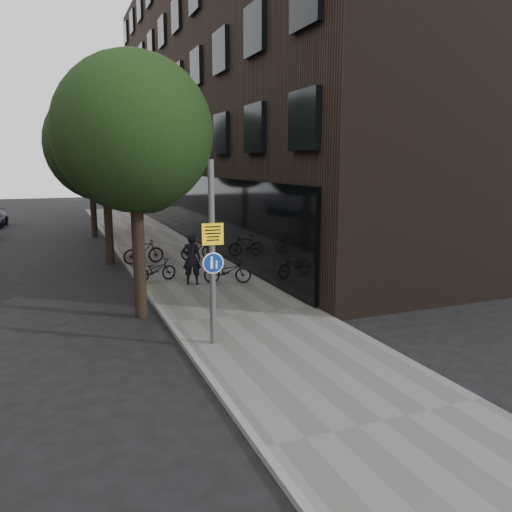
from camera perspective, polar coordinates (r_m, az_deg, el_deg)
ground at (r=11.83m, az=3.52°, el=-11.71°), size 120.00×120.00×0.00m
sidewalk at (r=20.96m, az=-7.66°, el=-1.67°), size 4.50×60.00×0.12m
curb_edge at (r=20.54m, az=-13.75°, el=-2.13°), size 0.15×60.00×0.13m
building_right_dark_brick at (r=34.80m, az=0.66°, el=18.08°), size 12.00×40.00×18.00m
street_tree_near at (r=14.69m, az=-13.60°, el=12.75°), size 4.40×4.40×7.50m
street_tree_mid at (r=23.12m, az=-16.80°, el=11.73°), size 5.00×5.00×7.80m
street_tree_far at (r=32.09m, az=-18.34°, el=11.22°), size 5.00×5.00×7.80m
signpost at (r=11.91m, az=-5.03°, el=0.31°), size 0.51×0.15×4.45m
pedestrian at (r=18.22m, az=-7.36°, el=-0.33°), size 0.80×0.67×1.87m
parked_bike_facade_near at (r=18.35m, az=-3.28°, el=-1.71°), size 1.84×1.19×0.91m
parked_bike_facade_far at (r=22.89m, az=-6.65°, el=0.83°), size 1.72×0.72×1.00m
parked_bike_curb_near at (r=18.93m, az=-11.44°, el=-1.60°), size 1.73×0.96×0.86m
parked_bike_curb_far at (r=22.37m, az=-12.73°, el=0.49°), size 1.82×0.66×1.07m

